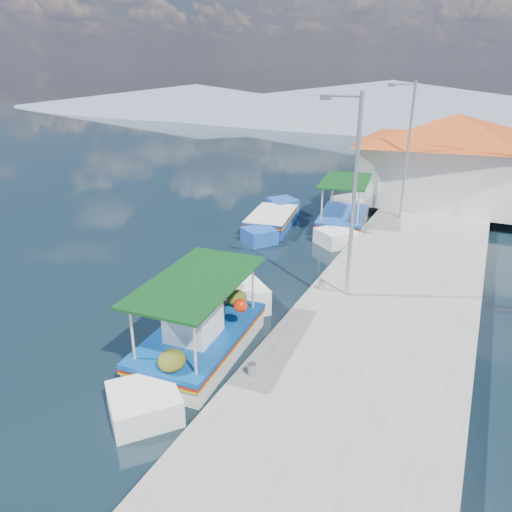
% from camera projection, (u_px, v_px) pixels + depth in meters
% --- Properties ---
extents(ground, '(160.00, 160.00, 0.00)m').
position_uv_depth(ground, '(187.00, 306.00, 15.28)').
color(ground, black).
rests_on(ground, ground).
extents(quay, '(5.00, 44.00, 0.50)m').
position_uv_depth(quay, '(410.00, 264.00, 17.81)').
color(quay, '#A7A59C').
rests_on(quay, ground).
extents(bollards, '(0.20, 17.20, 0.30)m').
position_uv_depth(bollards, '(350.00, 252.00, 17.89)').
color(bollards, '#A5A8AD').
rests_on(bollards, quay).
extents(main_caique, '(2.45, 7.29, 2.40)m').
position_uv_depth(main_caique, '(202.00, 337.00, 12.64)').
color(main_caique, white).
rests_on(main_caique, ground).
extents(caique_green_canopy, '(2.65, 6.68, 2.52)m').
position_uv_depth(caique_green_canopy, '(344.00, 220.00, 22.48)').
color(caique_green_canopy, white).
rests_on(caique_green_canopy, ground).
extents(caique_blue_hull, '(2.45, 5.98, 1.08)m').
position_uv_depth(caique_blue_hull, '(272.00, 221.00, 22.49)').
color(caique_blue_hull, '#1C4CAD').
rests_on(caique_blue_hull, ground).
extents(harbor_building, '(10.49, 10.49, 4.40)m').
position_uv_depth(harbor_building, '(452.00, 157.00, 24.27)').
color(harbor_building, silver).
rests_on(harbor_building, quay).
extents(lamp_post_near, '(1.21, 0.14, 6.00)m').
position_uv_depth(lamp_post_near, '(351.00, 188.00, 13.69)').
color(lamp_post_near, '#A5A8AD').
rests_on(lamp_post_near, quay).
extents(lamp_post_far, '(1.21, 0.14, 6.00)m').
position_uv_depth(lamp_post_far, '(406.00, 144.00, 21.21)').
color(lamp_post_far, '#A5A8AD').
rests_on(lamp_post_far, quay).
extents(mountain_ridge, '(171.40, 96.00, 5.50)m').
position_uv_depth(mountain_ridge, '(486.00, 109.00, 58.66)').
color(mountain_ridge, slate).
rests_on(mountain_ridge, ground).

